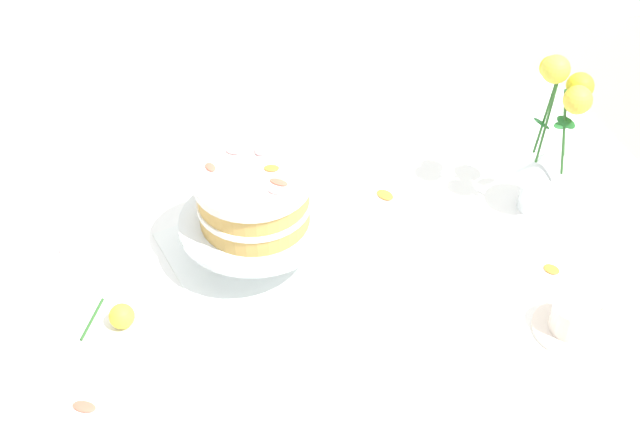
# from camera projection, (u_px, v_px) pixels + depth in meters

# --- Properties ---
(dining_table) EXTENTS (1.40, 1.00, 0.74)m
(dining_table) POSITION_uv_depth(u_px,v_px,m) (362.00, 296.00, 1.67)
(dining_table) COLOR white
(dining_table) RESTS_ON ground
(linen_napkin) EXTENTS (0.38, 0.38, 0.00)m
(linen_napkin) POSITION_uv_depth(u_px,v_px,m) (258.00, 257.00, 1.63)
(linen_napkin) COLOR white
(linen_napkin) RESTS_ON dining_table
(cake_stand) EXTENTS (0.29, 0.29, 0.10)m
(cake_stand) POSITION_uv_depth(u_px,v_px,m) (256.00, 226.00, 1.57)
(cake_stand) COLOR silver
(cake_stand) RESTS_ON linen_napkin
(layer_cake) EXTENTS (0.22, 0.22, 0.11)m
(layer_cake) POSITION_uv_depth(u_px,v_px,m) (254.00, 198.00, 1.53)
(layer_cake) COLOR tan
(layer_cake) RESTS_ON cake_stand
(flower_vase) EXTENTS (0.13, 0.12, 0.36)m
(flower_vase) POSITION_uv_depth(u_px,v_px,m) (549.00, 145.00, 1.63)
(flower_vase) COLOR silver
(flower_vase) RESTS_ON dining_table
(teacup) EXTENTS (0.13, 0.13, 0.06)m
(teacup) POSITION_uv_depth(u_px,v_px,m) (572.00, 320.00, 1.47)
(teacup) COLOR silver
(teacup) RESTS_ON dining_table
(fallen_rose) EXTENTS (0.10, 0.10, 0.05)m
(fallen_rose) POSITION_uv_depth(u_px,v_px,m) (121.00, 316.00, 1.48)
(fallen_rose) COLOR #2D6028
(fallen_rose) RESTS_ON dining_table
(loose_petal_0) EXTENTS (0.05, 0.04, 0.01)m
(loose_petal_0) POSITION_uv_depth(u_px,v_px,m) (84.00, 407.00, 1.36)
(loose_petal_0) COLOR #E56B51
(loose_petal_0) RESTS_ON dining_table
(loose_petal_1) EXTENTS (0.04, 0.05, 0.01)m
(loose_petal_1) POSITION_uv_depth(u_px,v_px,m) (385.00, 195.00, 1.77)
(loose_petal_1) COLOR orange
(loose_petal_1) RESTS_ON dining_table
(loose_petal_2) EXTENTS (0.04, 0.04, 0.01)m
(loose_petal_2) POSITION_uv_depth(u_px,v_px,m) (552.00, 269.00, 1.60)
(loose_petal_2) COLOR orange
(loose_petal_2) RESTS_ON dining_table
(loose_petal_3) EXTENTS (0.03, 0.04, 0.00)m
(loose_petal_3) POSITION_uv_depth(u_px,v_px,m) (65.00, 247.00, 1.64)
(loose_petal_3) COLOR pink
(loose_petal_3) RESTS_ON dining_table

